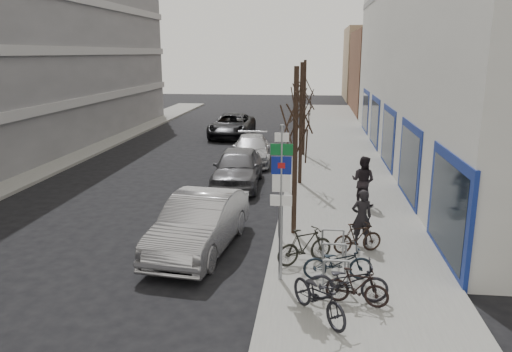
% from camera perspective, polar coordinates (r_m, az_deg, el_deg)
% --- Properties ---
extents(ground, '(120.00, 120.00, 0.00)m').
position_cam_1_polar(ground, '(13.72, -7.49, -11.66)').
color(ground, black).
rests_on(ground, ground).
extents(sidewalk_east, '(5.00, 70.00, 0.15)m').
position_cam_1_polar(sidewalk_east, '(22.77, 9.79, -1.08)').
color(sidewalk_east, slate).
rests_on(sidewalk_east, ground).
extents(sidewalk_west, '(3.00, 70.00, 0.15)m').
position_cam_1_polar(sidewalk_west, '(26.78, -25.49, -0.00)').
color(sidewalk_west, slate).
rests_on(sidewalk_west, ground).
extents(brick_building_far, '(12.00, 14.00, 8.00)m').
position_cam_1_polar(brick_building_far, '(52.93, 17.69, 11.24)').
color(brick_building_far, brown).
rests_on(brick_building_far, ground).
extents(tan_building_far, '(13.00, 12.00, 9.00)m').
position_cam_1_polar(tan_building_far, '(67.78, 15.77, 12.25)').
color(tan_building_far, '#937A5B').
rests_on(tan_building_far, ground).
extents(highway_sign_pole, '(0.55, 0.10, 4.20)m').
position_cam_1_polar(highway_sign_pole, '(12.47, 2.90, -2.09)').
color(highway_sign_pole, gray).
rests_on(highway_sign_pole, ground).
extents(bike_rack, '(0.66, 2.26, 0.83)m').
position_cam_1_polar(bike_rack, '(13.64, 8.93, -8.83)').
color(bike_rack, gray).
rests_on(bike_rack, sidewalk_east).
extents(tree_near, '(1.80, 1.80, 5.50)m').
position_cam_1_polar(tree_near, '(15.59, 4.58, 7.28)').
color(tree_near, black).
rests_on(tree_near, ground).
extents(tree_mid, '(1.80, 1.80, 5.50)m').
position_cam_1_polar(tree_mid, '(22.06, 5.23, 9.21)').
color(tree_mid, black).
rests_on(tree_mid, ground).
extents(tree_far, '(1.80, 1.80, 5.50)m').
position_cam_1_polar(tree_far, '(28.54, 5.59, 10.27)').
color(tree_far, black).
rests_on(tree_far, ground).
extents(meter_front, '(0.10, 0.08, 1.27)m').
position_cam_1_polar(meter_front, '(15.81, 2.65, -4.44)').
color(meter_front, gray).
rests_on(meter_front, sidewalk_east).
extents(meter_mid, '(0.10, 0.08, 1.27)m').
position_cam_1_polar(meter_mid, '(21.10, 3.71, 0.25)').
color(meter_mid, gray).
rests_on(meter_mid, sidewalk_east).
extents(meter_back, '(0.10, 0.08, 1.27)m').
position_cam_1_polar(meter_back, '(26.47, 4.34, 3.05)').
color(meter_back, gray).
rests_on(meter_back, sidewalk_east).
extents(bike_near_left, '(1.62, 1.97, 1.21)m').
position_cam_1_polar(bike_near_left, '(11.38, 7.24, -13.05)').
color(bike_near_left, black).
rests_on(bike_near_left, sidewalk_east).
extents(bike_near_right, '(1.57, 0.80, 0.91)m').
position_cam_1_polar(bike_near_right, '(12.11, 11.46, -12.28)').
color(bike_near_right, black).
rests_on(bike_near_right, sidewalk_east).
extents(bike_mid_curb, '(1.86, 0.77, 1.10)m').
position_cam_1_polar(bike_mid_curb, '(13.23, 9.35, -9.40)').
color(bike_mid_curb, black).
rests_on(bike_mid_curb, sidewalk_east).
extents(bike_mid_inner, '(1.76, 1.38, 1.06)m').
position_cam_1_polar(bike_mid_inner, '(14.06, 5.60, -7.91)').
color(bike_mid_inner, black).
rests_on(bike_mid_inner, sidewalk_east).
extents(bike_far_curb, '(1.93, 0.62, 1.17)m').
position_cam_1_polar(bike_far_curb, '(12.18, 10.44, -11.39)').
color(bike_far_curb, black).
rests_on(bike_far_curb, sidewalk_east).
extents(bike_far_inner, '(1.60, 0.98, 0.93)m').
position_cam_1_polar(bike_far_inner, '(15.06, 11.54, -6.89)').
color(bike_far_inner, black).
rests_on(bike_far_inner, sidewalk_east).
extents(parked_car_front, '(2.41, 5.40, 1.72)m').
position_cam_1_polar(parked_car_front, '(15.29, -6.46, -5.40)').
color(parked_car_front, '#A4A4A9').
rests_on(parked_car_front, ground).
extents(parked_car_mid, '(2.19, 5.11, 1.72)m').
position_cam_1_polar(parked_car_mid, '(22.50, -2.12, 0.99)').
color(parked_car_mid, '#515055').
rests_on(parked_car_mid, ground).
extents(parked_car_back, '(2.49, 5.19, 1.46)m').
position_cam_1_polar(parked_car_back, '(27.40, -0.53, 3.06)').
color(parked_car_back, '#ADADB2').
rests_on(parked_car_back, ground).
extents(lane_car, '(2.90, 5.98, 1.64)m').
position_cam_1_polar(lane_car, '(35.91, -2.76, 5.79)').
color(lane_car, black).
rests_on(lane_car, ground).
extents(pedestrian_near, '(0.70, 0.52, 1.74)m').
position_cam_1_polar(pedestrian_near, '(15.57, 11.97, -4.63)').
color(pedestrian_near, black).
rests_on(pedestrian_near, sidewalk_east).
extents(pedestrian_far, '(0.87, 0.77, 1.96)m').
position_cam_1_polar(pedestrian_far, '(19.53, 12.13, -0.51)').
color(pedestrian_far, black).
rests_on(pedestrian_far, sidewalk_east).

